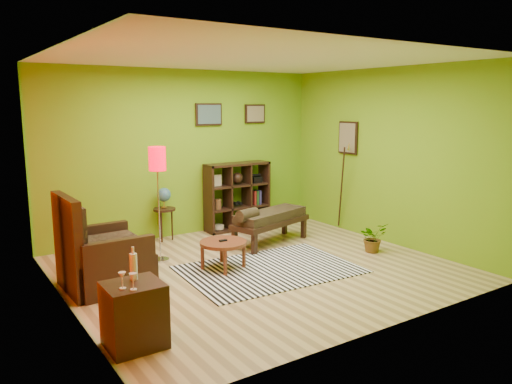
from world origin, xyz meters
TOP-DOWN VIEW (x-y plane):
  - ground at (0.00, 0.00)m, footprint 5.00×5.00m
  - room_shell at (-0.09, 0.01)m, footprint 5.04×4.54m
  - zebra_rug at (0.09, -0.13)m, footprint 2.40×1.71m
  - coffee_table at (-0.42, 0.24)m, footprint 0.64×0.64m
  - armchair at (-2.01, 0.49)m, footprint 1.00×1.01m
  - side_cabinet at (-2.20, -1.22)m, footprint 0.52×0.47m
  - floor_lamp at (-0.99, 1.06)m, footprint 0.25×0.25m
  - globe_table at (-0.50, 2.04)m, footprint 0.36×0.36m
  - cube_shelf at (0.91, 2.03)m, footprint 1.20×0.35m
  - bench at (0.81, 0.92)m, footprint 1.51×0.87m
  - potted_plant at (1.89, -0.31)m, footprint 0.45×0.49m

SIDE VIEW (x-z plane):
  - ground at x=0.00m, z-range 0.00..0.00m
  - zebra_rug at x=0.09m, z-range 0.00..0.01m
  - potted_plant at x=1.89m, z-range 0.00..0.35m
  - side_cabinet at x=-2.20m, z-range -0.15..0.77m
  - coffee_table at x=-0.42m, z-range 0.13..0.54m
  - armchair at x=-2.01m, z-range -0.23..0.95m
  - bench at x=0.81m, z-range 0.09..0.75m
  - cube_shelf at x=0.91m, z-range 0.00..1.20m
  - globe_table at x=-0.50m, z-range 0.23..1.11m
  - floor_lamp at x=-0.99m, z-range 0.51..2.15m
  - room_shell at x=-0.09m, z-range 0.39..3.21m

